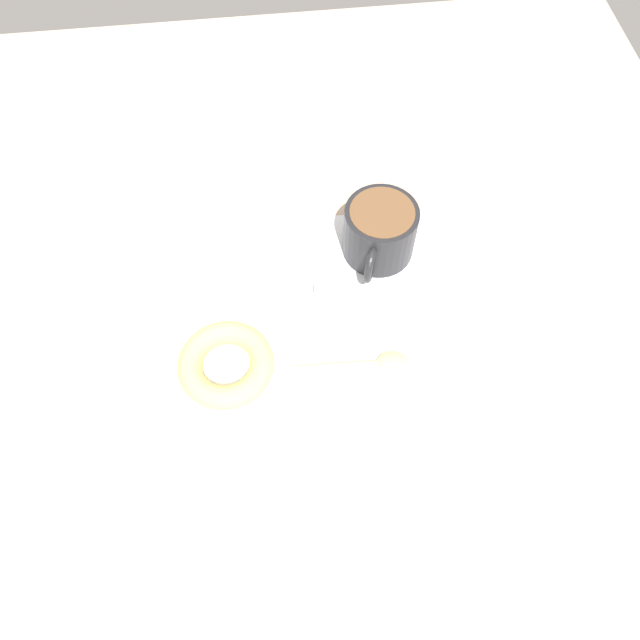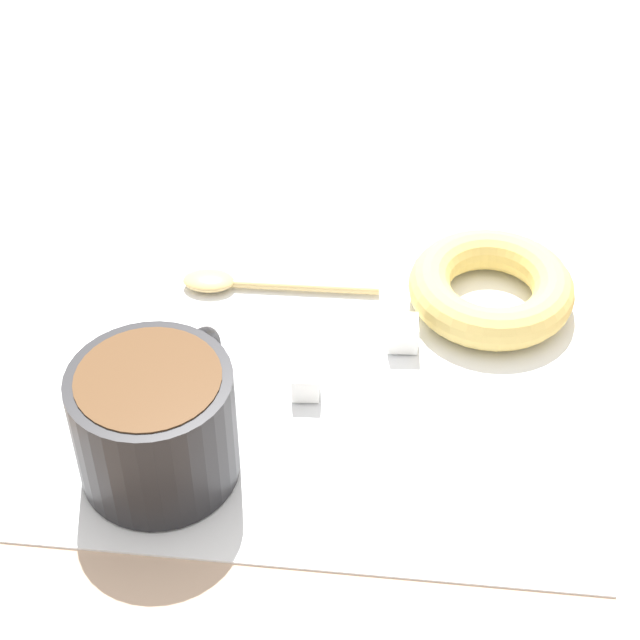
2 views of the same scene
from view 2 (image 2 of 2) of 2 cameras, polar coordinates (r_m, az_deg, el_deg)
ground_plane at (r=69.50cm, az=2.08°, el=-3.36°), size 120.00×120.00×2.00cm
napkin at (r=70.38cm, az=0.00°, el=-1.30°), size 37.55×37.55×0.30cm
coffee_cup at (r=60.82cm, az=-8.74°, el=-5.33°), size 9.21×11.79×7.52cm
donut at (r=73.14cm, az=9.11°, el=1.71°), size 11.21×11.21×2.84cm
spoon at (r=74.46cm, az=-4.46°, el=2.01°), size 13.73×2.56×0.90cm
sugar_cube at (r=66.39cm, az=-0.78°, el=-3.40°), size 1.73×1.73×1.73cm
sugar_cube_extra at (r=69.70cm, az=4.43°, el=-0.70°), size 1.97×1.97×1.97cm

